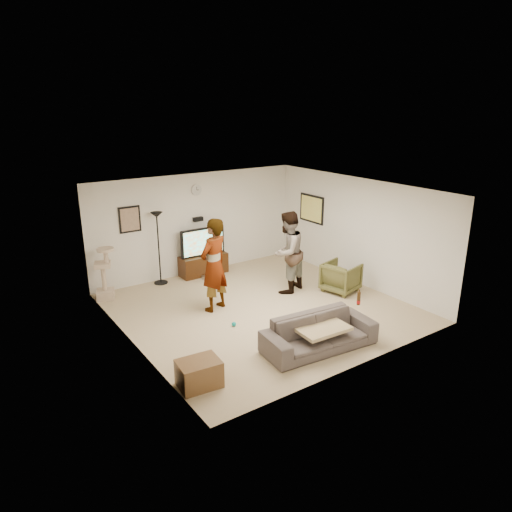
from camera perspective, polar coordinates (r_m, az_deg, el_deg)
floor at (r=9.89m, az=0.57°, el=-6.40°), size 5.50×5.50×0.02m
ceiling at (r=9.13m, az=0.62°, el=8.14°), size 5.50×5.50×0.02m
wall_back at (r=11.70m, az=-7.19°, el=3.91°), size 5.50×0.04×2.50m
wall_front at (r=7.49m, az=12.84°, el=-4.66°), size 5.50×0.04×2.50m
wall_left at (r=8.25m, az=-15.24°, el=-2.71°), size 0.04×5.50×2.50m
wall_right at (r=11.18m, az=12.21°, el=2.97°), size 0.04×5.50×2.50m
wall_clock at (r=11.50m, az=-7.29°, el=7.99°), size 0.26×0.04×0.26m
wall_speaker at (r=11.62m, az=-7.08°, el=4.48°), size 0.25×0.10×0.10m
picture_back at (r=10.95m, az=-15.13°, el=4.33°), size 0.42×0.03×0.52m
picture_right at (r=12.23m, az=6.79°, el=5.74°), size 0.03×0.78×0.62m
tv_stand at (r=11.78m, az=-6.42°, el=-1.03°), size 1.20×0.45×0.50m
console_box at (r=11.53m, az=-5.47°, el=-2.58°), size 0.40×0.30×0.07m
tv at (r=11.60m, az=-6.52°, el=1.75°), size 1.16×0.08×0.69m
tv_screen at (r=11.56m, az=-6.41°, el=1.69°), size 1.07×0.01×0.61m
floor_lamp at (r=11.16m, az=-11.77°, el=0.88°), size 0.32×0.32×1.72m
cat_tree at (r=10.65m, az=-18.11°, el=-2.07°), size 0.48×0.48×1.16m
person_left at (r=9.52m, az=-5.16°, el=-1.10°), size 0.83×0.68×1.94m
person_right at (r=10.46m, az=3.85°, el=0.45°), size 1.09×0.97×1.85m
sofa at (r=8.31m, az=7.72°, el=-9.26°), size 2.10×0.99×0.59m
throw_blanket at (r=8.27m, az=7.84°, el=-8.58°), size 0.93×0.74×0.06m
beer_bottle at (r=8.74m, az=12.41°, el=-5.07°), size 0.06×0.06×0.25m
armchair at (r=10.79m, az=10.31°, el=-2.55°), size 0.89×0.88×0.68m
side_table at (r=7.33m, az=-6.95°, el=-14.02°), size 0.67×0.53×0.42m
toy_ball at (r=9.11m, az=-2.71°, el=-8.29°), size 0.09×0.09×0.09m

